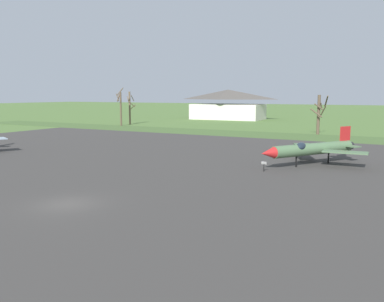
% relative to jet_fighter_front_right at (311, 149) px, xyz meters
% --- Properties ---
extents(ground_plane, '(600.00, 600.00, 0.00)m').
position_rel_jet_fighter_front_right_xyz_m(ground_plane, '(-12.06, -24.31, -1.90)').
color(ground_plane, '#4C6B33').
extents(asphalt_apron, '(102.70, 60.17, 0.05)m').
position_rel_jet_fighter_front_right_xyz_m(asphalt_apron, '(-12.06, -6.26, -1.88)').
color(asphalt_apron, '#383533').
rests_on(asphalt_apron, ground).
extents(grass_verge_strip, '(162.70, 12.00, 0.06)m').
position_rel_jet_fighter_front_right_xyz_m(grass_verge_strip, '(-12.06, 29.83, -1.87)').
color(grass_verge_strip, '#415C2D').
rests_on(grass_verge_strip, ground).
extents(jet_fighter_front_right, '(10.09, 12.24, 4.16)m').
position_rel_jet_fighter_front_right_xyz_m(jet_fighter_front_right, '(0.00, 0.00, 0.00)').
color(jet_fighter_front_right, '#4C6B47').
rests_on(jet_fighter_front_right, ground).
extents(info_placard_front_right, '(0.56, 0.29, 1.06)m').
position_rel_jet_fighter_front_right_xyz_m(info_placard_front_right, '(-3.46, -5.92, -1.24)').
color(info_placard_front_right, black).
rests_on(info_placard_front_right, ground).
extents(bare_tree_far_left, '(2.27, 2.63, 8.57)m').
position_rel_jet_fighter_front_right_xyz_m(bare_tree_far_left, '(-54.92, 40.16, 2.57)').
color(bare_tree_far_left, brown).
rests_on(bare_tree_far_left, ground).
extents(bare_tree_left_of_center, '(1.69, 2.57, 9.54)m').
position_rel_jet_fighter_front_right_xyz_m(bare_tree_left_of_center, '(-54.06, 35.13, 2.93)').
color(bare_tree_left_of_center, brown).
rests_on(bare_tree_left_of_center, ground).
extents(bare_tree_center, '(3.34, 3.35, 7.76)m').
position_rel_jet_fighter_front_right_xyz_m(bare_tree_center, '(-6.00, 35.89, 2.31)').
color(bare_tree_center, brown).
rests_on(bare_tree_center, ground).
extents(visitor_building, '(23.44, 13.65, 9.34)m').
position_rel_jet_fighter_front_right_xyz_m(visitor_building, '(-41.06, 72.92, 2.73)').
color(visitor_building, beige).
rests_on(visitor_building, ground).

